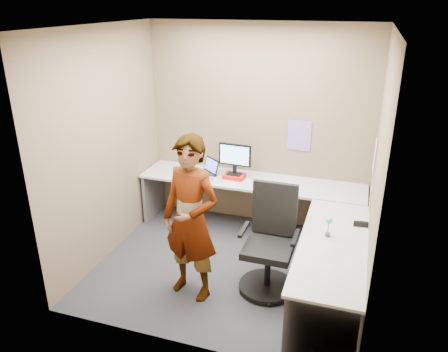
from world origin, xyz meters
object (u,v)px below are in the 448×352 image
(monitor, at_px, (235,157))
(office_chair, at_px, (270,249))
(person, at_px, (191,219))
(desk, at_px, (274,214))

(monitor, bearing_deg, office_chair, -54.61)
(office_chair, relative_size, person, 0.65)
(monitor, height_order, office_chair, monitor)
(desk, xyz_separation_m, person, (-0.66, -0.94, 0.29))
(office_chair, bearing_deg, desk, 98.89)
(monitor, relative_size, person, 0.25)
(office_chair, bearing_deg, person, -154.64)
(desk, distance_m, office_chair, 0.61)
(desk, bearing_deg, monitor, 137.94)
(monitor, xyz_separation_m, office_chair, (0.75, -1.19, -0.56))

